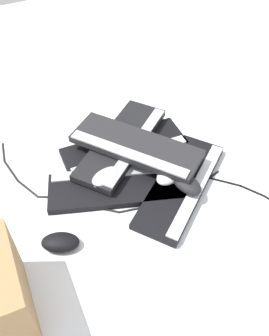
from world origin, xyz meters
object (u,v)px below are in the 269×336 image
keyboard_4 (135,146)px  mouse_1 (171,175)px  keyboard_1 (117,187)px  mouse_3 (60,242)px  keyboard_3 (122,143)px  mouse_2 (187,183)px  mouse_0 (107,177)px  keyboard_2 (181,185)px  keyboard_0 (125,148)px

keyboard_4 → mouse_1: 0.16m
keyboard_1 → mouse_3: (-0.12, 0.23, 0.01)m
mouse_1 → mouse_3: (-0.06, 0.40, -0.03)m
keyboard_3 → mouse_2: bearing=-159.4°
keyboard_4 → mouse_0: size_ratio=4.03×
keyboard_1 → keyboard_3: (0.15, -0.09, 0.03)m
keyboard_1 → keyboard_4: keyboard_4 is taller
mouse_2 → mouse_3: (-0.01, 0.42, -0.03)m
keyboard_2 → keyboard_4: size_ratio=1.00×
keyboard_2 → keyboard_3: keyboard_3 is taller
keyboard_1 → mouse_1: (-0.06, -0.16, 0.04)m
mouse_0 → mouse_1: bearing=142.3°
keyboard_0 → keyboard_4: keyboard_4 is taller
mouse_0 → mouse_3: size_ratio=1.00×
keyboard_1 → keyboard_3: 0.18m
mouse_1 → mouse_2: bearing=97.5°
mouse_1 → mouse_3: 0.40m
mouse_2 → mouse_0: bearing=-136.5°
keyboard_3 → keyboard_4: 0.07m
keyboard_2 → mouse_0: mouse_0 is taller
keyboard_2 → mouse_1: (0.03, 0.03, 0.04)m
keyboard_4 → keyboard_2: bearing=-155.4°
keyboard_2 → keyboard_4: bearing=24.6°
keyboard_0 → keyboard_2: bearing=-159.1°
mouse_2 → mouse_1: bearing=-168.4°
keyboard_3 → mouse_1: (-0.21, -0.07, 0.01)m
keyboard_4 → keyboard_3: bearing=17.0°
keyboard_1 → mouse_1: size_ratio=4.23×
keyboard_4 → keyboard_0: bearing=9.8°
keyboard_0 → mouse_2: (-0.26, -0.09, 0.04)m
mouse_2 → keyboard_4: bearing=-172.2°
mouse_2 → keyboard_1: bearing=-134.4°
keyboard_1 → keyboard_0: bearing=-33.4°
keyboard_3 → mouse_2: (-0.26, -0.10, 0.01)m
mouse_1 → keyboard_0: bearing=-90.8°
mouse_1 → mouse_3: size_ratio=1.00×
keyboard_3 → keyboard_4: size_ratio=0.99×
keyboard_3 → mouse_0: bearing=137.6°
keyboard_0 → keyboard_3: keyboard_3 is taller
keyboard_0 → mouse_0: size_ratio=4.07×
keyboard_0 → keyboard_1: (-0.15, 0.10, 0.00)m
keyboard_0 → keyboard_2: (-0.24, -0.09, 0.00)m
keyboard_2 → mouse_1: size_ratio=4.02×
keyboard_3 → mouse_0: mouse_0 is taller
mouse_0 → mouse_2: (-0.14, -0.21, 0.00)m
keyboard_0 → mouse_1: (-0.21, -0.06, 0.04)m
mouse_0 → mouse_3: mouse_0 is taller
keyboard_0 → keyboard_1: size_ratio=0.96×
keyboard_2 → mouse_3: size_ratio=4.02×
keyboard_2 → mouse_0: (0.11, 0.21, 0.04)m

